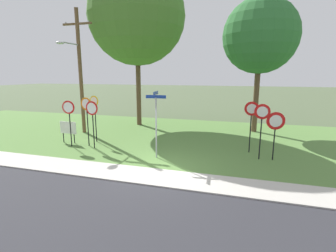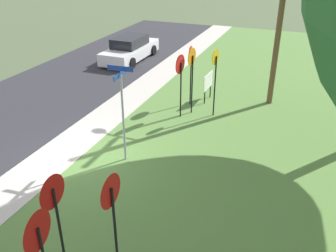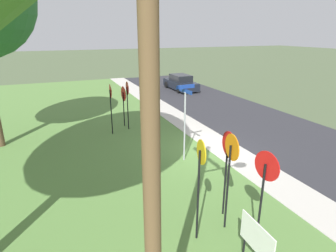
{
  "view_description": "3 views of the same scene",
  "coord_description": "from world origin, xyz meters",
  "px_view_note": "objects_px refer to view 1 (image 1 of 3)",
  "views": [
    {
      "loc": [
        3.34,
        -9.62,
        3.99
      ],
      "look_at": [
        -0.38,
        2.88,
        1.31
      ],
      "focal_mm": 27.14,
      "sensor_mm": 36.0,
      "label": 1
    },
    {
      "loc": [
        8.56,
        6.6,
        6.51
      ],
      "look_at": [
        -1.01,
        2.75,
        1.28
      ],
      "focal_mm": 39.6,
      "sensor_mm": 36.0,
      "label": 2
    },
    {
      "loc": [
        -10.13,
        6.17,
        5.14
      ],
      "look_at": [
        -0.29,
        2.07,
        1.54
      ],
      "focal_mm": 29.88,
      "sensor_mm": 36.0,
      "label": 3
    }
  ],
  "objects_px": {
    "yield_sign_far_left": "(262,119)",
    "street_name_post": "(156,119)",
    "yield_sign_near_left": "(251,115)",
    "stop_sign_near_right": "(92,114)",
    "stop_sign_near_left": "(69,113)",
    "stop_sign_far_left": "(87,111)",
    "utility_pole": "(79,68)",
    "yield_sign_near_right": "(275,125)",
    "oak_tree_left": "(137,16)",
    "stop_sign_far_center": "(95,110)",
    "oak_tree_right": "(260,36)",
    "notice_board": "(68,129)"
  },
  "relations": [
    {
      "from": "yield_sign_near_right",
      "to": "stop_sign_near_left",
      "type": "bearing_deg",
      "value": 178.32
    },
    {
      "from": "yield_sign_far_left",
      "to": "street_name_post",
      "type": "height_order",
      "value": "street_name_post"
    },
    {
      "from": "street_name_post",
      "to": "notice_board",
      "type": "distance_m",
      "value": 5.98
    },
    {
      "from": "oak_tree_left",
      "to": "oak_tree_right",
      "type": "relative_size",
      "value": 1.32
    },
    {
      "from": "notice_board",
      "to": "stop_sign_far_center",
      "type": "bearing_deg",
      "value": 26.93
    },
    {
      "from": "yield_sign_near_left",
      "to": "street_name_post",
      "type": "relative_size",
      "value": 0.83
    },
    {
      "from": "stop_sign_far_left",
      "to": "yield_sign_near_left",
      "type": "distance_m",
      "value": 8.68
    },
    {
      "from": "stop_sign_far_left",
      "to": "utility_pole",
      "type": "relative_size",
      "value": 0.34
    },
    {
      "from": "stop_sign_near_left",
      "to": "stop_sign_far_left",
      "type": "height_order",
      "value": "stop_sign_far_left"
    },
    {
      "from": "stop_sign_near_right",
      "to": "utility_pole",
      "type": "bearing_deg",
      "value": 138.71
    },
    {
      "from": "stop_sign_near_right",
      "to": "oak_tree_left",
      "type": "bearing_deg",
      "value": 97.89
    },
    {
      "from": "stop_sign_far_center",
      "to": "stop_sign_far_left",
      "type": "bearing_deg",
      "value": -74.83
    },
    {
      "from": "utility_pole",
      "to": "yield_sign_far_left",
      "type": "bearing_deg",
      "value": -12.25
    },
    {
      "from": "stop_sign_near_right",
      "to": "stop_sign_far_left",
      "type": "height_order",
      "value": "stop_sign_far_left"
    },
    {
      "from": "stop_sign_far_center",
      "to": "utility_pole",
      "type": "xyz_separation_m",
      "value": [
        -2.19,
        1.82,
        2.43
      ]
    },
    {
      "from": "street_name_post",
      "to": "oak_tree_left",
      "type": "xyz_separation_m",
      "value": [
        -3.98,
        7.31,
        6.23
      ]
    },
    {
      "from": "yield_sign_near_left",
      "to": "oak_tree_left",
      "type": "height_order",
      "value": "oak_tree_left"
    },
    {
      "from": "notice_board",
      "to": "oak_tree_left",
      "type": "height_order",
      "value": "oak_tree_left"
    },
    {
      "from": "stop_sign_near_right",
      "to": "stop_sign_far_left",
      "type": "relative_size",
      "value": 0.94
    },
    {
      "from": "stop_sign_near_left",
      "to": "utility_pole",
      "type": "bearing_deg",
      "value": 107.6
    },
    {
      "from": "street_name_post",
      "to": "oak_tree_right",
      "type": "relative_size",
      "value": 0.36
    },
    {
      "from": "yield_sign_near_right",
      "to": "utility_pole",
      "type": "distance_m",
      "value": 12.42
    },
    {
      "from": "utility_pole",
      "to": "oak_tree_left",
      "type": "xyz_separation_m",
      "value": [
        2.58,
        3.77,
        3.74
      ]
    },
    {
      "from": "yield_sign_near_right",
      "to": "utility_pole",
      "type": "xyz_separation_m",
      "value": [
        -11.9,
        2.38,
        2.68
      ]
    },
    {
      "from": "stop_sign_near_right",
      "to": "yield_sign_near_right",
      "type": "xyz_separation_m",
      "value": [
        9.1,
        0.65,
        -0.18
      ]
    },
    {
      "from": "yield_sign_far_left",
      "to": "utility_pole",
      "type": "distance_m",
      "value": 11.8
    },
    {
      "from": "stop_sign_near_left",
      "to": "oak_tree_right",
      "type": "distance_m",
      "value": 12.83
    },
    {
      "from": "stop_sign_far_center",
      "to": "utility_pole",
      "type": "bearing_deg",
      "value": 150.23
    },
    {
      "from": "stop_sign_far_center",
      "to": "yield_sign_near_left",
      "type": "relative_size",
      "value": 1.04
    },
    {
      "from": "oak_tree_left",
      "to": "stop_sign_far_left",
      "type": "bearing_deg",
      "value": -92.7
    },
    {
      "from": "stop_sign_near_left",
      "to": "street_name_post",
      "type": "distance_m",
      "value": 5.18
    },
    {
      "from": "street_name_post",
      "to": "oak_tree_left",
      "type": "bearing_deg",
      "value": 113.83
    },
    {
      "from": "oak_tree_right",
      "to": "utility_pole",
      "type": "bearing_deg",
      "value": -161.47
    },
    {
      "from": "stop_sign_far_center",
      "to": "oak_tree_left",
      "type": "xyz_separation_m",
      "value": [
        0.39,
        5.59,
        6.18
      ]
    },
    {
      "from": "utility_pole",
      "to": "notice_board",
      "type": "bearing_deg",
      "value": -72.78
    },
    {
      "from": "yield_sign_near_right",
      "to": "oak_tree_right",
      "type": "xyz_separation_m",
      "value": [
        -0.65,
        6.15,
        4.69
      ]
    },
    {
      "from": "stop_sign_near_right",
      "to": "street_name_post",
      "type": "relative_size",
      "value": 0.81
    },
    {
      "from": "stop_sign_far_center",
      "to": "stop_sign_near_right",
      "type": "bearing_deg",
      "value": -53.17
    },
    {
      "from": "notice_board",
      "to": "oak_tree_right",
      "type": "bearing_deg",
      "value": 33.2
    },
    {
      "from": "yield_sign_near_right",
      "to": "oak_tree_left",
      "type": "height_order",
      "value": "oak_tree_left"
    },
    {
      "from": "yield_sign_near_left",
      "to": "oak_tree_left",
      "type": "xyz_separation_m",
      "value": [
        -8.28,
        5.23,
        6.15
      ]
    },
    {
      "from": "stop_sign_near_left",
      "to": "stop_sign_near_right",
      "type": "bearing_deg",
      "value": -4.06
    },
    {
      "from": "stop_sign_near_right",
      "to": "oak_tree_left",
      "type": "relative_size",
      "value": 0.22
    },
    {
      "from": "yield_sign_near_right",
      "to": "notice_board",
      "type": "height_order",
      "value": "yield_sign_near_right"
    },
    {
      "from": "yield_sign_near_right",
      "to": "street_name_post",
      "type": "height_order",
      "value": "street_name_post"
    },
    {
      "from": "yield_sign_near_right",
      "to": "notice_board",
      "type": "distance_m",
      "value": 11.16
    },
    {
      "from": "yield_sign_near_left",
      "to": "stop_sign_near_right",
      "type": "bearing_deg",
      "value": -167.38
    },
    {
      "from": "stop_sign_near_right",
      "to": "utility_pole",
      "type": "height_order",
      "value": "utility_pole"
    },
    {
      "from": "yield_sign_far_left",
      "to": "street_name_post",
      "type": "bearing_deg",
      "value": -165.81
    },
    {
      "from": "yield_sign_near_right",
      "to": "street_name_post",
      "type": "relative_size",
      "value": 0.72
    }
  ]
}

